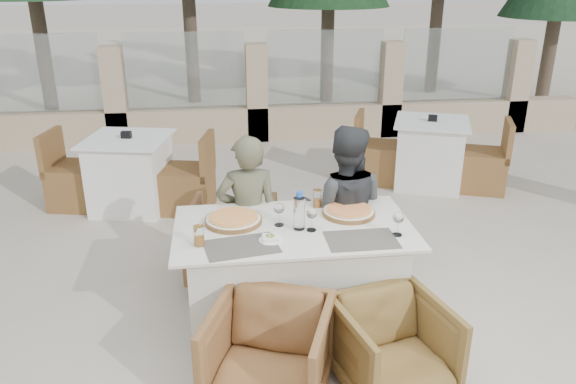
{
  "coord_description": "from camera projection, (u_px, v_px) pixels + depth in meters",
  "views": [
    {
      "loc": [
        -0.58,
        -3.29,
        2.38
      ],
      "look_at": [
        -0.11,
        0.4,
        0.9
      ],
      "focal_mm": 35.0,
      "sensor_mm": 36.0,
      "label": 1
    }
  ],
  "objects": [
    {
      "name": "ground",
      "position": [
        310.0,
        329.0,
        3.98
      ],
      "size": [
        80.0,
        80.0,
        0.0
      ],
      "primitive_type": "plane",
      "color": "beige",
      "rests_on": "ground"
    },
    {
      "name": "sand_patch",
      "position": [
        234.0,
        53.0,
        16.87
      ],
      "size": [
        30.0,
        16.0,
        0.01
      ],
      "primitive_type": "cube",
      "color": "beige",
      "rests_on": "ground"
    },
    {
      "name": "perimeter_wall_far",
      "position": [
        257.0,
        86.0,
        8.1
      ],
      "size": [
        10.0,
        0.34,
        1.6
      ],
      "primitive_type": null,
      "color": "#C4AB8A",
      "rests_on": "ground"
    },
    {
      "name": "dining_table",
      "position": [
        293.0,
        276.0,
        3.91
      ],
      "size": [
        1.6,
        0.9,
        0.77
      ],
      "primitive_type": null,
      "color": "silver",
      "rests_on": "ground"
    },
    {
      "name": "placemat_near_left",
      "position": [
        241.0,
        246.0,
        3.49
      ],
      "size": [
        0.49,
        0.37,
        0.0
      ],
      "primitive_type": "cube",
      "rotation": [
        0.0,
        0.0,
        0.17
      ],
      "color": "#5B554E",
      "rests_on": "dining_table"
    },
    {
      "name": "placemat_near_right",
      "position": [
        361.0,
        240.0,
        3.58
      ],
      "size": [
        0.45,
        0.3,
        0.0
      ],
      "primitive_type": "cube",
      "rotation": [
        0.0,
        0.0,
        0.0
      ],
      "color": "#5C574F",
      "rests_on": "dining_table"
    },
    {
      "name": "pizza_left",
      "position": [
        233.0,
        219.0,
        3.82
      ],
      "size": [
        0.51,
        0.51,
        0.05
      ],
      "primitive_type": "cylinder",
      "rotation": [
        0.0,
        0.0,
        0.41
      ],
      "color": "orange",
      "rests_on": "dining_table"
    },
    {
      "name": "pizza_right",
      "position": [
        349.0,
        211.0,
        3.94
      ],
      "size": [
        0.4,
        0.4,
        0.05
      ],
      "primitive_type": "cylinder",
      "rotation": [
        0.0,
        0.0,
        0.08
      ],
      "color": "#D0441C",
      "rests_on": "dining_table"
    },
    {
      "name": "water_bottle",
      "position": [
        299.0,
        211.0,
        3.69
      ],
      "size": [
        0.09,
        0.09,
        0.26
      ],
      "primitive_type": "cylinder",
      "rotation": [
        0.0,
        0.0,
        -0.24
      ],
      "color": "#A6C7DB",
      "rests_on": "dining_table"
    },
    {
      "name": "wine_glass_centre",
      "position": [
        279.0,
        213.0,
        3.75
      ],
      "size": [
        0.09,
        0.09,
        0.18
      ],
      "primitive_type": null,
      "rotation": [
        0.0,
        0.0,
        0.15
      ],
      "color": "white",
      "rests_on": "dining_table"
    },
    {
      "name": "wine_glass_near",
      "position": [
        312.0,
        218.0,
        3.68
      ],
      "size": [
        0.09,
        0.09,
        0.18
      ],
      "primitive_type": null,
      "rotation": [
        0.0,
        0.0,
        -0.26
      ],
      "color": "white",
      "rests_on": "dining_table"
    },
    {
      "name": "wine_glass_corner",
      "position": [
        398.0,
        222.0,
        3.61
      ],
      "size": [
        0.1,
        0.1,
        0.18
      ],
      "primitive_type": null,
      "rotation": [
        0.0,
        0.0,
        -0.36
      ],
      "color": "silver",
      "rests_on": "dining_table"
    },
    {
      "name": "beer_glass_left",
      "position": [
        199.0,
        236.0,
        3.49
      ],
      "size": [
        0.07,
        0.07,
        0.13
      ],
      "primitive_type": "cylinder",
      "rotation": [
        0.0,
        0.0,
        -0.13
      ],
      "color": "orange",
      "rests_on": "dining_table"
    },
    {
      "name": "beer_glass_right",
      "position": [
        317.0,
        198.0,
        4.06
      ],
      "size": [
        0.07,
        0.07,
        0.13
      ],
      "primitive_type": "cylinder",
      "rotation": [
        0.0,
        0.0,
        -0.02
      ],
      "color": "orange",
      "rests_on": "dining_table"
    },
    {
      "name": "olive_dish",
      "position": [
        270.0,
        238.0,
        3.56
      ],
      "size": [
        0.14,
        0.14,
        0.04
      ],
      "primitive_type": null,
      "rotation": [
        0.0,
        0.0,
        -0.31
      ],
      "color": "white",
      "rests_on": "dining_table"
    },
    {
      "name": "armchair_far_left",
      "position": [
        233.0,
        240.0,
        4.57
      ],
      "size": [
        0.8,
        0.81,
        0.64
      ],
      "primitive_type": "imported",
      "rotation": [
        0.0,
        0.0,
        2.97
      ],
      "color": "brown",
      "rests_on": "ground"
    },
    {
      "name": "armchair_far_right",
      "position": [
        340.0,
        252.0,
        4.44
      ],
      "size": [
        0.84,
        0.85,
        0.59
      ],
      "primitive_type": "imported",
      "rotation": [
        0.0,
        0.0,
        2.72
      ],
      "color": "olive",
      "rests_on": "ground"
    },
    {
      "name": "armchair_near_left",
      "position": [
        269.0,
        356.0,
        3.22
      ],
      "size": [
        0.86,
        0.87,
        0.62
      ],
      "primitive_type": "imported",
      "rotation": [
        0.0,
        0.0,
        -0.36
      ],
      "color": "brown",
      "rests_on": "ground"
    },
    {
      "name": "armchair_near_right",
      "position": [
        393.0,
        348.0,
        3.33
      ],
      "size": [
        0.75,
        0.76,
        0.58
      ],
      "primitive_type": "imported",
      "rotation": [
        0.0,
        0.0,
        0.24
      ],
      "color": "brown",
      "rests_on": "ground"
    },
    {
      "name": "diner_left",
      "position": [
        248.0,
        218.0,
        4.19
      ],
      "size": [
        0.48,
        0.33,
        1.29
      ],
      "primitive_type": "imported",
      "rotation": [
        0.0,
        0.0,
        3.18
      ],
      "color": "#5B5B42",
      "rests_on": "ground"
    },
    {
      "name": "diner_right",
      "position": [
        344.0,
        212.0,
        4.23
      ],
      "size": [
        0.76,
        0.66,
        1.35
      ],
      "primitive_type": "imported",
      "rotation": [
        0.0,
        0.0,
        2.88
      ],
      "color": "#383A3D",
      "rests_on": "ground"
    },
    {
      "name": "bg_table_a",
      "position": [
        131.0,
        173.0,
        5.88
      ],
      "size": [
        1.77,
        1.14,
        0.77
      ],
      "primitive_type": null,
      "rotation": [
        0.0,
        0.0,
        -0.21
      ],
      "color": "white",
      "rests_on": "ground"
    },
    {
      "name": "bg_table_b",
      "position": [
        429.0,
        153.0,
        6.51
      ],
      "size": [
        1.83,
        1.35,
        0.77
      ],
      "primitive_type": null,
      "rotation": [
        0.0,
        0.0,
        -0.37
      ],
      "color": "white",
      "rests_on": "ground"
    }
  ]
}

